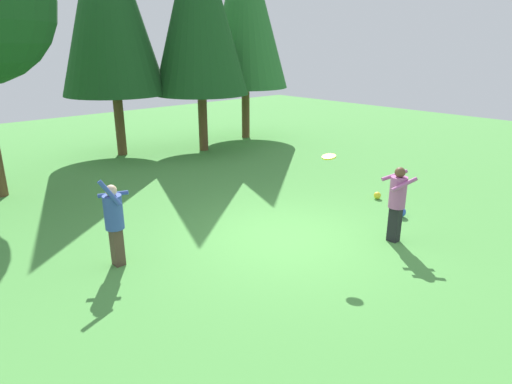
# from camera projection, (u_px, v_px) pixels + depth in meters

# --- Properties ---
(ground_plane) EXTENTS (40.00, 40.00, 0.00)m
(ground_plane) POSITION_uv_depth(u_px,v_px,m) (285.00, 238.00, 9.45)
(ground_plane) COLOR #4C9342
(person_thrower) EXTENTS (0.64, 0.65, 1.73)m
(person_thrower) POSITION_uv_depth(u_px,v_px,m) (114.00, 218.00, 8.04)
(person_thrower) COLOR #4C382D
(person_thrower) RESTS_ON ground_plane
(person_catcher) EXTENTS (0.72, 0.69, 1.61)m
(person_catcher) POSITION_uv_depth(u_px,v_px,m) (397.00, 198.00, 9.04)
(person_catcher) COLOR black
(person_catcher) RESTS_ON ground_plane
(frisbee) EXTENTS (0.28, 0.28, 0.08)m
(frisbee) POSITION_uv_depth(u_px,v_px,m) (329.00, 157.00, 8.43)
(frisbee) COLOR yellow
(ball_yellow) EXTENTS (0.19, 0.19, 0.19)m
(ball_yellow) POSITION_uv_depth(u_px,v_px,m) (377.00, 195.00, 11.83)
(ball_yellow) COLOR yellow
(ball_yellow) RESTS_ON ground_plane
(ball_blue) EXTENTS (0.25, 0.25, 0.25)m
(ball_blue) POSITION_uv_depth(u_px,v_px,m) (401.00, 212.00, 10.58)
(ball_blue) COLOR blue
(ball_blue) RESTS_ON ground_plane
(tree_far_right) EXTENTS (3.56, 3.56, 8.51)m
(tree_far_right) POSITION_uv_depth(u_px,v_px,m) (245.00, 8.00, 18.02)
(tree_far_right) COLOR brown
(tree_far_right) RESTS_ON ground_plane
(tree_right) EXTENTS (3.52, 3.52, 8.40)m
(tree_right) POSITION_uv_depth(u_px,v_px,m) (198.00, 5.00, 15.68)
(tree_right) COLOR brown
(tree_right) RESTS_ON ground_plane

